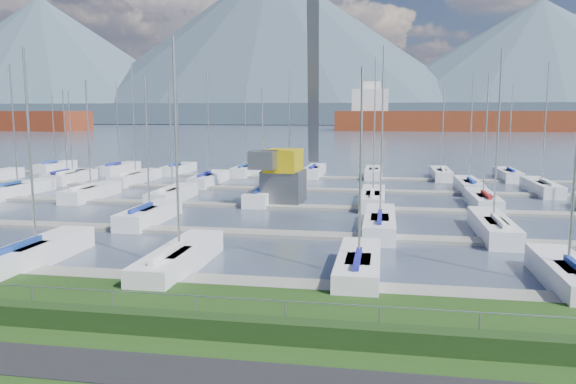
# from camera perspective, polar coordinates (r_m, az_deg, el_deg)

# --- Properties ---
(path) EXTENTS (160.00, 2.00, 0.04)m
(path) POSITION_cam_1_polar(r_m,az_deg,el_deg) (16.59, -9.35, -17.76)
(path) COLOR black
(path) RESTS_ON grass
(water) EXTENTS (800.00, 540.00, 0.20)m
(water) POSITION_cam_1_polar(r_m,az_deg,el_deg) (277.21, 8.86, 6.50)
(water) COLOR #404B5E
(hedge) EXTENTS (80.00, 0.70, 0.70)m
(hedge) POSITION_cam_1_polar(r_m,az_deg,el_deg) (18.72, -6.69, -13.47)
(hedge) COLOR #1B3212
(hedge) RESTS_ON grass
(fence) EXTENTS (80.00, 0.04, 0.04)m
(fence) POSITION_cam_1_polar(r_m,az_deg,el_deg) (18.79, -6.38, -10.62)
(fence) COLOR gray
(fence) RESTS_ON grass
(foothill) EXTENTS (900.00, 80.00, 12.00)m
(foothill) POSITION_cam_1_polar(r_m,az_deg,el_deg) (347.10, 9.10, 7.87)
(foothill) COLOR #415160
(foothill) RESTS_ON water
(mountains) EXTENTS (1190.00, 360.00, 115.00)m
(mountains) POSITION_cam_1_polar(r_m,az_deg,el_deg) (423.53, 10.40, 13.38)
(mountains) COLOR #3C4958
(mountains) RESTS_ON water
(docks) EXTENTS (90.00, 41.60, 0.25)m
(docks) POSITION_cam_1_polar(r_m,az_deg,el_deg) (43.99, 3.12, -1.60)
(docks) COLOR gray
(docks) RESTS_ON water
(crane) EXTENTS (5.17, 13.29, 22.35)m
(crane) POSITION_cam_1_polar(r_m,az_deg,el_deg) (46.67, 0.36, 5.83)
(crane) COLOR #54575B
(crane) RESTS_ON water
(cargo_ship_mid) EXTENTS (90.23, 18.87, 21.50)m
(cargo_ship_mid) POSITION_cam_1_polar(r_m,az_deg,el_deg) (229.89, 15.15, 6.99)
(cargo_ship_mid) COLOR maroon
(cargo_ship_mid) RESTS_ON water
(sailboat_fleet) EXTENTS (76.00, 49.35, 12.84)m
(sailboat_fleet) POSITION_cam_1_polar(r_m,az_deg,el_deg) (46.76, 0.68, 5.72)
(sailboat_fleet) COLOR silver
(sailboat_fleet) RESTS_ON water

